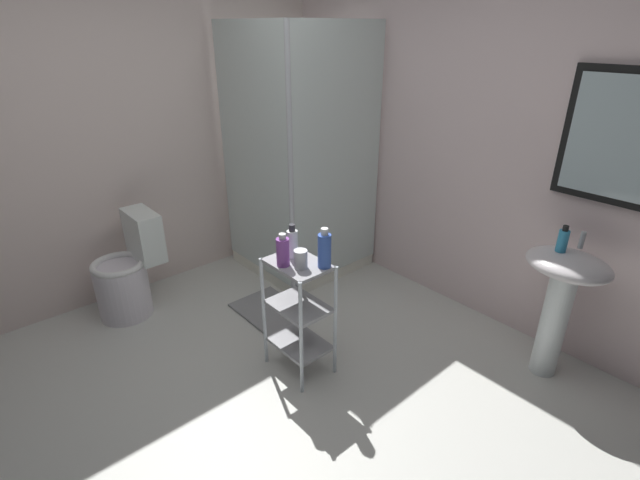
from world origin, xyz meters
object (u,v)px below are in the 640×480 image
Objects in this scene: rinse_cup at (301,259)px; conditioner_bottle_purple at (283,251)px; shower_stall at (300,220)px; lotion_bottle_white at (292,243)px; pedestal_sink at (562,290)px; storage_cart at (299,308)px; shampoo_bottle_blue at (324,250)px; toilet at (128,274)px; bath_mat at (272,312)px; hand_soap_bottle at (563,240)px.

conditioner_bottle_purple is at bearing -145.88° from rinse_cup.
lotion_bottle_white is at bearing -40.64° from shower_stall.
rinse_cup is (-0.97, -1.14, 0.21)m from pedestal_sink.
shampoo_bottle_blue is (0.14, 0.08, 0.41)m from storage_cart.
shampoo_bottle_blue is at bearing 23.33° from toilet.
shower_stall is at bearing 137.29° from conditioner_bottle_purple.
bath_mat is (-0.52, 0.19, -0.82)m from lotion_bottle_white.
shower_stall reaches higher than lotion_bottle_white.
hand_soap_bottle is at bearing 29.57° from bath_mat.
bath_mat is at bearing 159.90° from rinse_cup.
conditioner_bottle_purple is 1.04m from bath_mat.
shower_stall reaches higher than bath_mat.
pedestal_sink is at bearing 7.35° from hand_soap_bottle.
shower_stall is at bearing 139.36° from lotion_bottle_white.
shampoo_bottle_blue is at bearing 44.29° from conditioner_bottle_purple.
lotion_bottle_white is (1.23, 0.57, 0.51)m from toilet.
shower_stall is 19.11× the size of rinse_cup.
storage_cart is at bearing -131.11° from hand_soap_bottle.
shower_stall is 1.27m from lotion_bottle_white.
hand_soap_bottle reaches higher than lotion_bottle_white.
storage_cart is at bearing -132.52° from pedestal_sink.
hand_soap_bottle is 0.81× the size of conditioner_bottle_purple.
shower_stall is 12.89× the size of hand_soap_bottle.
toilet is 1.42m from storage_cart.
lotion_bottle_white is at bearing -134.03° from hand_soap_bottle.
lotion_bottle_white is 1.05× the size of conditioner_bottle_purple.
hand_soap_bottle is at bearing 8.26° from shower_stall.
toilet is 3.77× the size of lotion_bottle_white.
hand_soap_bottle is at bearing -172.65° from pedestal_sink.
hand_soap_bottle reaches higher than rinse_cup.
shower_stall reaches higher than storage_cart.
pedestal_sink is 2.87m from toilet.
shower_stall is 3.33× the size of bath_mat.
bath_mat is at bearing 169.49° from shampoo_bottle_blue.
storage_cart is at bearing 69.86° from conditioner_bottle_purple.
hand_soap_bottle is 1.51m from lotion_bottle_white.
conditioner_bottle_purple reaches higher than storage_cart.
storage_cart is 1.54m from hand_soap_bottle.
hand_soap_bottle is (0.97, 1.11, 0.44)m from storage_cart.
shower_stall is 10.42× the size of conditioner_bottle_purple.
rinse_cup reaches higher than storage_cart.
hand_soap_bottle reaches higher than conditioner_bottle_purple.
rinse_cup is (-0.91, -1.13, -0.09)m from hand_soap_bottle.
pedestal_sink reaches higher than toilet.
shower_stall reaches higher than conditioner_bottle_purple.
storage_cart is at bearing 157.54° from rinse_cup.
shampoo_bottle_blue reaches higher than conditioner_bottle_purple.
storage_cart is 0.77m from bath_mat.
rinse_cup is 1.05m from bath_mat.
lotion_bottle_white is at bearing 160.00° from rinse_cup.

